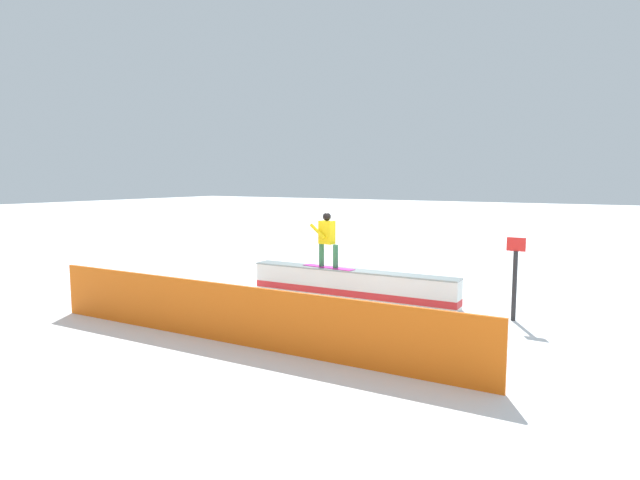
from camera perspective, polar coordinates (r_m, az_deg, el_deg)
name	(u,v)px	position (r m, az deg, el deg)	size (l,w,h in m)	color
ground_plane	(351,299)	(14.18, 3.30, -6.25)	(120.00, 120.00, 0.00)	white
grind_box	(351,286)	(14.10, 3.31, -4.86)	(5.74, 0.72, 0.77)	white
snowboarder	(327,238)	(14.25, 0.77, 0.22)	(1.57, 0.45, 1.47)	#C01D92
safety_fence	(238,315)	(10.35, -8.72, -7.88)	(9.77, 0.06, 1.15)	orange
trail_marker	(515,276)	(12.58, 20.00, -3.64)	(0.40, 0.10, 1.86)	#262628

